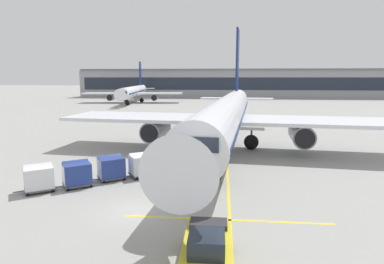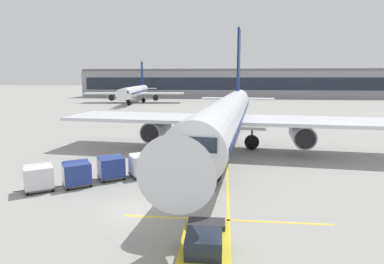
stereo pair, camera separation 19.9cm
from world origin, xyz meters
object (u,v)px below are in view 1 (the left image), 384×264
object	(u,v)px
safety_cone_engine_keepout	(168,155)
ground_crew_marshaller	(177,165)
parked_airplane	(226,115)
ground_crew_wingwalker	(162,169)
pushback_tug	(207,249)
safety_cone_wingtip	(179,154)
ground_crew_by_loader	(149,158)
baggage_cart_second	(111,167)
baggage_cart_third	(77,173)
ground_crew_by_carts	(150,168)
baggage_cart_fourth	(39,178)
distant_airplane	(133,92)
belt_loader	(173,159)
baggage_cart_lead	(142,164)

from	to	relation	value
safety_cone_engine_keepout	ground_crew_marshaller	bearing A→B (deg)	-73.77
parked_airplane	ground_crew_wingwalker	distance (m)	12.87
pushback_tug	safety_cone_wingtip	bearing A→B (deg)	101.47
ground_crew_by_loader	pushback_tug	bearing A→B (deg)	-67.92
baggage_cart_second	safety_cone_wingtip	size ratio (longest dim) A/B	3.38
parked_airplane	baggage_cart_second	world-z (taller)	parked_airplane
ground_crew_wingwalker	safety_cone_wingtip	xyz separation A→B (m)	(0.25, 7.52, -0.61)
baggage_cart_third	safety_cone_engine_keepout	xyz separation A→B (m)	(5.35, 9.01, -0.66)
ground_crew_by_loader	ground_crew_by_carts	size ratio (longest dim) A/B	1.00
pushback_tug	ground_crew_by_carts	xyz separation A→B (m)	(-5.03, 11.36, 0.17)
baggage_cart_fourth	ground_crew_marshaller	size ratio (longest dim) A/B	1.55
pushback_tug	distant_airplane	world-z (taller)	distant_airplane
baggage_cart_third	ground_crew_wingwalker	size ratio (longest dim) A/B	1.55
safety_cone_engine_keepout	distant_airplane	xyz separation A→B (m)	(-23.31, 70.64, 3.09)
belt_loader	ground_crew_wingwalker	bearing A→B (deg)	-94.41
ground_crew_by_carts	safety_cone_wingtip	bearing A→B (deg)	80.91
pushback_tug	safety_cone_wingtip	world-z (taller)	pushback_tug
parked_airplane	pushback_tug	distance (m)	23.03
ground_crew_by_carts	ground_crew_wingwalker	world-z (taller)	same
distant_airplane	pushback_tug	bearing A→B (deg)	-72.48
baggage_cart_second	safety_cone_engine_keepout	bearing A→B (deg)	64.52
pushback_tug	baggage_cart_fourth	bearing A→B (deg)	146.51
parked_airplane	baggage_cart_second	size ratio (longest dim) A/B	17.14
parked_airplane	ground_crew_marshaller	size ratio (longest dim) A/B	26.54
baggage_cart_lead	safety_cone_wingtip	distance (m)	6.80
safety_cone_engine_keepout	baggage_cart_third	bearing A→B (deg)	-120.73
pushback_tug	parked_airplane	bearing A→B (deg)	87.51
ground_crew_marshaller	baggage_cart_second	bearing A→B (deg)	-166.62
distant_airplane	baggage_cart_lead	bearing A→B (deg)	-73.87
baggage_cart_lead	baggage_cart_third	xyz separation A→B (m)	(-4.23, -2.96, 0.00)
parked_airplane	ground_crew_by_loader	size ratio (longest dim) A/B	26.54
baggage_cart_lead	safety_cone_engine_keepout	xyz separation A→B (m)	(1.12, 6.05, -0.66)
pushback_tug	distant_airplane	distance (m)	93.48
belt_loader	safety_cone_wingtip	bearing A→B (deg)	90.69
ground_crew_wingwalker	baggage_cart_third	bearing A→B (deg)	-162.96
belt_loader	ground_crew_by_loader	distance (m)	2.21
belt_loader	safety_cone_engine_keepout	size ratio (longest dim) A/B	7.68
belt_loader	ground_crew_wingwalker	size ratio (longest dim) A/B	3.09
belt_loader	ground_crew_by_loader	xyz separation A→B (m)	(-2.15, -0.50, 0.18)
ground_crew_wingwalker	distant_airplane	bearing A→B (deg)	107.19
ground_crew_wingwalker	safety_cone_wingtip	distance (m)	7.55
baggage_cart_second	distant_airplane	xyz separation A→B (m)	(-19.92, 77.75, 2.43)
parked_airplane	baggage_cart_fourth	world-z (taller)	parked_airplane
baggage_cart_third	ground_crew_wingwalker	xyz separation A→B (m)	(6.11, 1.87, -0.00)
baggage_cart_fourth	distant_airplane	distance (m)	82.42
baggage_cart_lead	baggage_cart_second	size ratio (longest dim) A/B	1.00
baggage_cart_second	ground_crew_wingwalker	world-z (taller)	baggage_cart_second
ground_crew_by_carts	distant_airplane	bearing A→B (deg)	106.55
parked_airplane	ground_crew_by_carts	xyz separation A→B (m)	(-6.02, -11.44, -2.94)
baggage_cart_fourth	ground_crew_marshaller	distance (m)	10.29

